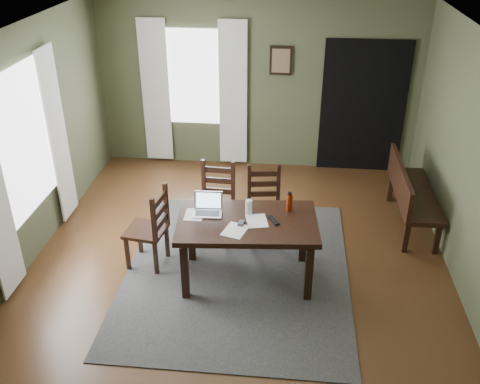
# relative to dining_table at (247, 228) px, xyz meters

# --- Properties ---
(ground) EXTENTS (5.00, 6.00, 0.01)m
(ground) POSITION_rel_dining_table_xyz_m (-0.12, 0.13, -0.69)
(ground) COLOR #492C16
(room_shell) EXTENTS (5.02, 6.02, 2.71)m
(room_shell) POSITION_rel_dining_table_xyz_m (-0.12, 0.13, 1.12)
(room_shell) COLOR #474E33
(room_shell) RESTS_ON ground
(rug) EXTENTS (2.60, 3.20, 0.01)m
(rug) POSITION_rel_dining_table_xyz_m (-0.12, 0.13, -0.68)
(rug) COLOR #383838
(rug) RESTS_ON ground
(dining_table) EXTENTS (1.61, 1.05, 0.77)m
(dining_table) POSITION_rel_dining_table_xyz_m (0.00, 0.00, 0.00)
(dining_table) COLOR black
(dining_table) RESTS_ON rug
(chair_end) EXTENTS (0.50, 0.50, 1.01)m
(chair_end) POSITION_rel_dining_table_xyz_m (-1.15, 0.16, -0.19)
(chair_end) COLOR black
(chair_end) RESTS_ON rug
(chair_back_left) EXTENTS (0.47, 0.47, 1.01)m
(chair_back_left) POSITION_rel_dining_table_xyz_m (-0.46, 0.83, -0.19)
(chair_back_left) COLOR black
(chair_back_left) RESTS_ON rug
(chair_back_right) EXTENTS (0.49, 0.49, 0.98)m
(chair_back_right) POSITION_rel_dining_table_xyz_m (0.14, 0.85, -0.20)
(chair_back_right) COLOR black
(chair_back_right) RESTS_ON rug
(bench) EXTENTS (0.49, 1.53, 0.87)m
(bench) POSITION_rel_dining_table_xyz_m (2.02, 1.39, -0.17)
(bench) COLOR black
(bench) RESTS_ON ground
(laptop) EXTENTS (0.33, 0.27, 0.22)m
(laptop) POSITION_rel_dining_table_xyz_m (-0.46, 0.14, 0.15)
(laptop) COLOR #B7B7BC
(laptop) RESTS_ON dining_table
(computer_mouse) EXTENTS (0.08, 0.11, 0.03)m
(computer_mouse) POSITION_rel_dining_table_xyz_m (-0.06, -0.09, 0.11)
(computer_mouse) COLOR #3F3F42
(computer_mouse) RESTS_ON dining_table
(tv_remote) EXTENTS (0.14, 0.20, 0.02)m
(tv_remote) POSITION_rel_dining_table_xyz_m (0.29, 0.01, 0.11)
(tv_remote) COLOR black
(tv_remote) RESTS_ON dining_table
(drinking_glass) EXTENTS (0.08, 0.08, 0.17)m
(drinking_glass) POSITION_rel_dining_table_xyz_m (0.00, 0.15, 0.18)
(drinking_glass) COLOR silver
(drinking_glass) RESTS_ON dining_table
(water_bottle) EXTENTS (0.07, 0.07, 0.23)m
(water_bottle) POSITION_rel_dining_table_xyz_m (0.45, 0.27, 0.20)
(water_bottle) COLOR #AC2F0D
(water_bottle) RESTS_ON dining_table
(paper_a) EXTENTS (0.21, 0.27, 0.00)m
(paper_a) POSITION_rel_dining_table_xyz_m (-0.60, 0.06, 0.10)
(paper_a) COLOR white
(paper_a) RESTS_ON dining_table
(paper_b) EXTENTS (0.28, 0.33, 0.00)m
(paper_b) POSITION_rel_dining_table_xyz_m (0.10, 0.00, 0.10)
(paper_b) COLOR white
(paper_b) RESTS_ON dining_table
(paper_e) EXTENTS (0.30, 0.35, 0.00)m
(paper_e) POSITION_rel_dining_table_xyz_m (-0.11, -0.22, 0.10)
(paper_e) COLOR white
(paper_e) RESTS_ON dining_table
(window_left) EXTENTS (0.01, 1.30, 1.70)m
(window_left) POSITION_rel_dining_table_xyz_m (-2.59, 0.33, 0.76)
(window_left) COLOR white
(window_left) RESTS_ON ground
(window_back) EXTENTS (1.00, 0.01, 1.50)m
(window_back) POSITION_rel_dining_table_xyz_m (-1.12, 3.10, 0.76)
(window_back) COLOR white
(window_back) RESTS_ON ground
(curtain_left_far) EXTENTS (0.03, 0.48, 2.30)m
(curtain_left_far) POSITION_rel_dining_table_xyz_m (-2.56, 1.15, 0.51)
(curtain_left_far) COLOR silver
(curtain_left_far) RESTS_ON ground
(curtain_back_left) EXTENTS (0.44, 0.03, 2.30)m
(curtain_back_left) POSITION_rel_dining_table_xyz_m (-1.74, 3.07, 0.51)
(curtain_back_left) COLOR silver
(curtain_back_left) RESTS_ON ground
(curtain_back_right) EXTENTS (0.44, 0.03, 2.30)m
(curtain_back_right) POSITION_rel_dining_table_xyz_m (-0.50, 3.07, 0.51)
(curtain_back_right) COLOR silver
(curtain_back_right) RESTS_ON ground
(framed_picture) EXTENTS (0.34, 0.03, 0.44)m
(framed_picture) POSITION_rel_dining_table_xyz_m (0.23, 3.09, 1.06)
(framed_picture) COLOR black
(framed_picture) RESTS_ON ground
(doorway_back) EXTENTS (1.30, 0.03, 2.10)m
(doorway_back) POSITION_rel_dining_table_xyz_m (1.53, 3.10, 0.36)
(doorway_back) COLOR black
(doorway_back) RESTS_ON ground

